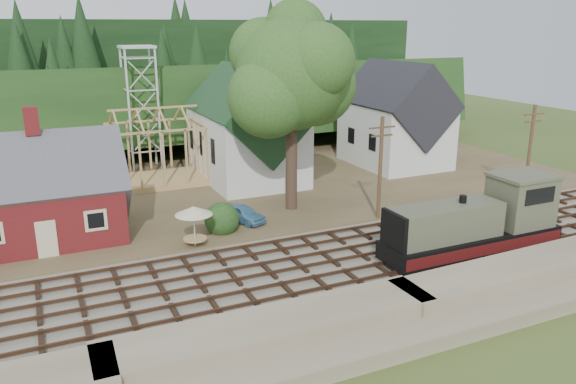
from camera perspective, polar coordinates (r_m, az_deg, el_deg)
name	(u,v)px	position (r m, az deg, el deg)	size (l,w,h in m)	color
ground	(330,262)	(35.61, 4.25, -7.13)	(140.00, 140.00, 0.00)	#384C1E
embankment	(412,325)	(29.27, 12.49, -13.09)	(64.00, 5.00, 1.60)	#7F7259
railroad_bed	(330,261)	(35.58, 4.25, -7.01)	(64.00, 11.00, 0.16)	#726B5B
village_flat	(234,188)	(51.11, -5.49, 0.45)	(64.00, 26.00, 0.30)	brown
hillside	(172,141)	(73.63, -11.72, 5.06)	(70.00, 28.00, 8.00)	#1E3F19
ridge	(147,122)	(89.06, -14.12, 6.87)	(80.00, 20.00, 12.00)	black
depot	(41,198)	(40.98, -23.76, -0.54)	(10.80, 7.41, 9.00)	#5D1518
church	(247,128)	(52.17, -4.17, 6.49)	(8.40, 15.17, 13.00)	silver
farmhouse	(395,121)	(59.10, 10.87, 7.12)	(8.40, 10.80, 10.60)	silver
timber_frame	(156,151)	(52.59, -13.23, 4.05)	(8.20, 6.20, 6.99)	tan
lattice_tower	(138,71)	(57.48, -14.95, 11.80)	(3.20, 3.20, 12.12)	silver
big_tree	(293,82)	(42.77, 0.52, 11.12)	(10.90, 8.40, 14.70)	#38281E
telegraph_pole_near	(380,167)	(41.95, 9.35, 2.51)	(2.20, 0.28, 8.00)	#4C331E
telegraph_pole_far	(530,149)	(51.70, 23.36, 4.02)	(2.20, 0.28, 8.00)	#4C331E
locomotive	(479,224)	(37.71, 18.82, -3.10)	(12.30, 3.08, 4.91)	black
car_blue	(243,213)	(41.63, -4.63, -2.16)	(1.54, 3.83, 1.30)	#5894BE
car_red	(432,156)	(61.54, 14.40, 3.55)	(2.14, 4.65, 1.29)	red
patio_set	(194,212)	(36.98, -9.56, -2.06)	(2.45, 2.45, 2.72)	silver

